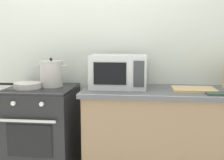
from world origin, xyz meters
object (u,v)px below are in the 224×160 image
Objects in this scene: microwave at (119,71)px; cutting_board at (194,89)px; stove at (43,136)px; frying_pan at (27,85)px; oven_mitt at (217,93)px; stock_pot at (51,74)px.

cutting_board is (0.66, -0.08, -0.14)m from microwave.
microwave is (0.71, 0.08, 0.61)m from stove.
frying_pan is 1.24× the size of cutting_board.
oven_mitt is (1.53, -0.16, 0.47)m from stove.
frying_pan is (-0.11, -0.04, 0.48)m from stove.
oven_mitt is at bearing -16.31° from microwave.
oven_mitt is (0.16, -0.16, -0.00)m from cutting_board.
microwave is 1.39× the size of cutting_board.
stove is 3.10× the size of stock_pot.
stock_pot is 1.30m from cutting_board.
stove is 0.94m from microwave.
microwave is at bearing 8.54° from frying_pan.
oven_mitt is at bearing -45.83° from cutting_board.
stove is at bearing 21.77° from frying_pan.
stock_pot is 0.67× the size of frying_pan.
oven_mitt is at bearing -3.99° from frying_pan.
microwave reaches higher than stove.
frying_pan is at bearing -178.23° from cutting_board.
oven_mitt is (1.64, -0.11, -0.02)m from frying_pan.
frying_pan reaches higher than stove.
frying_pan is 0.89× the size of microwave.
oven_mitt is (0.81, -0.24, -0.14)m from microwave.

